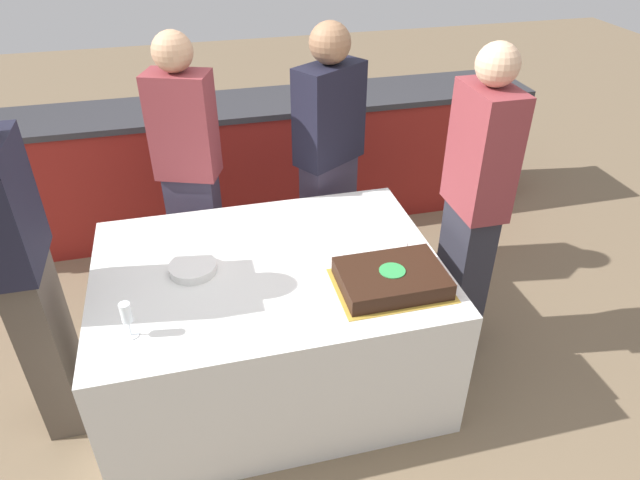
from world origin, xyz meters
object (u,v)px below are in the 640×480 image
at_px(person_seated_left, 24,274).
at_px(person_standing_back, 189,172).
at_px(cake, 392,278).
at_px(person_seated_right, 473,210).
at_px(person_cutting_cake, 329,158).
at_px(wine_glass, 126,315).
at_px(plate_stack, 193,268).

xyz_separation_m(person_seated_left, person_standing_back, (0.73, 0.80, -0.01)).
bearing_deg(cake, person_seated_right, 29.14).
bearing_deg(cake, person_standing_back, 126.49).
xyz_separation_m(cake, person_cutting_cake, (0.00, 1.09, 0.08)).
bearing_deg(wine_glass, person_cutting_cake, 45.75).
distance_m(plate_stack, person_standing_back, 0.78).
bearing_deg(person_cutting_cake, person_seated_right, 90.46).
xyz_separation_m(plate_stack, person_seated_right, (1.36, -0.03, 0.13)).
xyz_separation_m(plate_stack, person_standing_back, (0.04, 0.77, 0.11)).
distance_m(plate_stack, person_seated_right, 1.37).
xyz_separation_m(person_seated_left, person_seated_right, (2.05, 0.00, 0.02)).
relative_size(person_seated_left, person_seated_right, 0.98).
bearing_deg(person_seated_left, plate_stack, -87.29).
distance_m(plate_stack, person_cutting_cake, 1.15).
distance_m(person_cutting_cake, person_seated_left, 1.73).
bearing_deg(cake, person_seated_left, 169.35).
relative_size(wine_glass, person_standing_back, 0.10).
bearing_deg(person_standing_back, person_cutting_cake, -159.54).
xyz_separation_m(cake, wine_glass, (-1.11, -0.05, 0.07)).
bearing_deg(person_standing_back, wine_glass, 95.51).
height_order(cake, person_seated_right, person_seated_right).
height_order(cake, person_cutting_cake, person_cutting_cake).
relative_size(cake, plate_stack, 2.28).
distance_m(cake, wine_glass, 1.12).
height_order(person_cutting_cake, person_seated_right, person_seated_right).
bearing_deg(person_seated_right, person_cutting_cake, -147.25).
bearing_deg(person_standing_back, person_seated_left, 68.42).
distance_m(person_seated_right, person_standing_back, 1.55).
relative_size(cake, wine_glass, 3.11).
distance_m(wine_glass, person_standing_back, 1.18).
bearing_deg(wine_glass, cake, 2.59).
bearing_deg(person_standing_back, plate_stack, 107.54).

